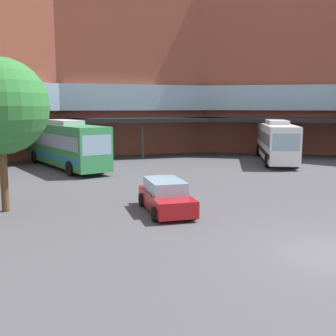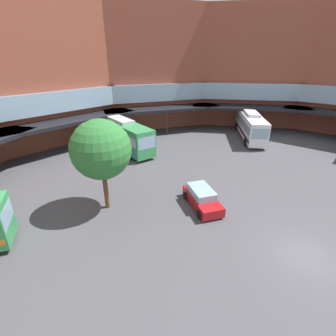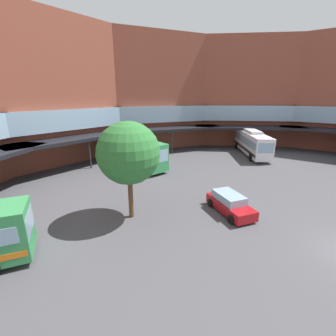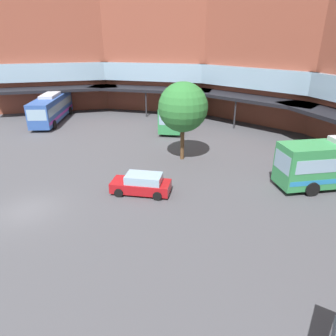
{
  "view_description": "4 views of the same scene",
  "coord_description": "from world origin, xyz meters",
  "views": [
    {
      "loc": [
        -13.35,
        -5.6,
        4.99
      ],
      "look_at": [
        1.11,
        8.81,
        1.94
      ],
      "focal_mm": 43.92,
      "sensor_mm": 36.0,
      "label": 1
    },
    {
      "loc": [
        -14.38,
        -1.76,
        11.4
      ],
      "look_at": [
        0.0,
        11.65,
        2.35
      ],
      "focal_mm": 26.5,
      "sensor_mm": 36.0,
      "label": 2
    },
    {
      "loc": [
        -15.89,
        1.19,
        8.94
      ],
      "look_at": [
        -0.24,
        14.0,
        2.61
      ],
      "focal_mm": 24.99,
      "sensor_mm": 36.0,
      "label": 3
    },
    {
      "loc": [
        20.26,
        2.82,
        11.03
      ],
      "look_at": [
        -1.07,
        10.58,
        1.16
      ],
      "focal_mm": 32.91,
      "sensor_mm": 36.0,
      "label": 4
    }
  ],
  "objects": [
    {
      "name": "bus_0",
      "position": [
        20.21,
        13.85,
        1.91
      ],
      "size": [
        10.88,
        9.13,
        3.78
      ],
      "rotation": [
        0.0,
        0.0,
        3.8
      ],
      "color": "white",
      "rests_on": "ground"
    },
    {
      "name": "station_building",
      "position": [
        -0.0,
        19.43,
        8.78
      ],
      "size": [
        74.46,
        42.89,
        18.46
      ],
      "color": "brown",
      "rests_on": "ground"
    },
    {
      "name": "parked_car",
      "position": [
        0.18,
        8.02,
        0.74
      ],
      "size": [
        3.76,
        4.71,
        1.53
      ],
      "rotation": [
        0.0,
        0.0,
        4.19
      ],
      "color": "#A51419",
      "rests_on": "ground"
    },
    {
      "name": "bus_3",
      "position": [
        4.45,
        24.09,
        1.99
      ],
      "size": [
        4.71,
        12.66,
        3.92
      ],
      "rotation": [
        0.0,
        0.0,
        4.53
      ],
      "color": "#338C4C",
      "rests_on": "ground"
    },
    {
      "name": "ground_plane",
      "position": [
        0.0,
        0.0,
        0.0
      ],
      "size": [
        117.03,
        117.03,
        0.0
      ],
      "primitive_type": "plane",
      "color": "#47474C"
    },
    {
      "name": "plaza_tree",
      "position": [
        -5.22,
        13.53,
        5.0
      ],
      "size": [
        4.51,
        4.51,
        7.27
      ],
      "color": "brown",
      "rests_on": "ground"
    }
  ]
}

